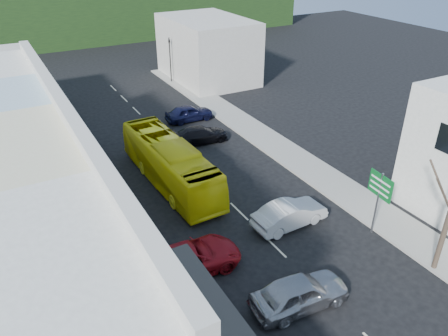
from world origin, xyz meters
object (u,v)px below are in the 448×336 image
(direction_sign, at_px, (377,204))
(traffic_signal, at_px, (170,61))
(car_red, at_px, (190,259))
(bus, at_px, (170,164))
(pedestrian_left, at_px, (127,238))
(car_silver, at_px, (300,295))
(car_white, at_px, (290,215))

(direction_sign, relative_size, traffic_signal, 0.78)
(car_red, relative_size, traffic_signal, 0.89)
(car_red, bearing_deg, bus, -12.81)
(bus, bearing_deg, pedestrian_left, -132.56)
(car_silver, xyz_separation_m, traffic_signal, (8.14, 34.94, 1.87))
(car_white, distance_m, pedestrian_left, 9.64)
(car_white, height_order, pedestrian_left, pedestrian_left)
(car_white, distance_m, car_red, 6.96)
(bus, bearing_deg, direction_sign, -55.42)
(bus, distance_m, car_red, 9.23)
(pedestrian_left, bearing_deg, car_red, -144.56)
(traffic_signal, bearing_deg, car_white, 65.32)
(bus, distance_m, direction_sign, 13.80)
(car_white, bearing_deg, car_red, 93.30)
(direction_sign, bearing_deg, car_red, 173.36)
(car_silver, distance_m, car_white, 6.49)
(bus, distance_m, traffic_signal, 23.17)
(car_red, bearing_deg, pedestrian_left, 43.19)
(car_silver, xyz_separation_m, pedestrian_left, (-5.90, 7.75, 0.30))
(car_silver, bearing_deg, bus, 7.65)
(bus, bearing_deg, car_red, -108.32)
(car_red, xyz_separation_m, direction_sign, (10.80, -2.27, 1.31))
(car_white, height_order, direction_sign, direction_sign)
(car_silver, bearing_deg, traffic_signal, -9.11)
(bus, relative_size, traffic_signal, 2.26)
(car_red, bearing_deg, car_silver, -140.68)
(pedestrian_left, distance_m, direction_sign, 14.27)
(car_silver, relative_size, pedestrian_left, 2.59)
(car_white, relative_size, traffic_signal, 0.86)
(car_red, xyz_separation_m, pedestrian_left, (-2.44, 2.95, 0.30))
(car_silver, distance_m, pedestrian_left, 9.74)
(car_white, relative_size, pedestrian_left, 2.59)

